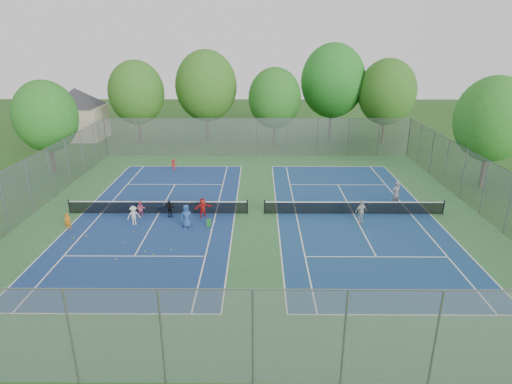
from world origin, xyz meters
TOP-DOWN VIEW (x-y plane):
  - ground at (0.00, 0.00)m, footprint 120.00×120.00m
  - court_pad at (0.00, 0.00)m, footprint 32.00×32.00m
  - court_left at (-7.00, 0.00)m, footprint 10.97×23.77m
  - court_right at (7.00, 0.00)m, footprint 10.97×23.77m
  - net_left at (-7.00, 0.00)m, footprint 12.87×0.10m
  - net_right at (7.00, 0.00)m, footprint 12.87×0.10m
  - fence_north at (0.00, 16.00)m, footprint 32.00×0.10m
  - fence_south at (0.00, -16.00)m, footprint 32.00×0.10m
  - fence_west at (-16.00, 0.00)m, footprint 0.10×32.00m
  - fence_east at (16.00, 0.00)m, footprint 0.10×32.00m
  - house at (-22.00, 24.00)m, footprint 11.03×11.03m
  - tree_nw at (-14.00, 22.00)m, footprint 6.40×6.40m
  - tree_nl at (-6.00, 23.00)m, footprint 7.20×7.20m
  - tree_nc at (2.00, 21.00)m, footprint 6.00×6.00m
  - tree_nr at (9.00, 24.00)m, footprint 7.60×7.60m
  - tree_ne at (15.00, 22.00)m, footprint 6.60×6.60m
  - tree_side_w at (-19.00, 10.00)m, footprint 5.60×5.60m
  - tree_side_e at (19.00, 6.00)m, footprint 6.00×6.00m
  - ball_crate at (-7.06, 0.61)m, footprint 0.44×0.44m
  - ball_hopper at (-3.15, -2.19)m, footprint 0.25×0.25m
  - student_a at (-12.29, -2.81)m, footprint 0.50×0.42m
  - student_b at (-8.07, -0.60)m, footprint 0.69×0.61m
  - student_c at (-8.20, -1.95)m, footprint 1.00×0.80m
  - student_d at (-6.07, -0.60)m, footprint 0.74×0.36m
  - student_e at (-4.60, -2.29)m, footprint 0.91×0.78m
  - student_f at (-3.72, -0.60)m, footprint 1.35×0.95m
  - child_far_baseline at (-7.88, 10.55)m, footprint 0.77×0.53m
  - instructor at (10.49, 1.79)m, footprint 0.80×0.67m
  - teen_court_b at (7.17, -1.42)m, footprint 1.00×0.74m
  - tennis_ball_0 at (-5.94, -6.20)m, footprint 0.07×0.07m
  - tennis_ball_1 at (-6.53, -5.85)m, footprint 0.07×0.07m
  - tennis_ball_2 at (-10.78, -3.83)m, footprint 0.07×0.07m
  - tennis_ball_3 at (-2.95, -2.88)m, footprint 0.07×0.07m
  - tennis_ball_4 at (-7.95, -3.17)m, footprint 0.07×0.07m
  - tennis_ball_5 at (-2.77, -1.48)m, footprint 0.07×0.07m
  - tennis_ball_6 at (-2.89, -6.39)m, footprint 0.07×0.07m
  - tennis_ball_7 at (-7.89, -6.84)m, footprint 0.07×0.07m
  - tennis_ball_8 at (-11.45, -4.17)m, footprint 0.07×0.07m
  - tennis_ball_9 at (-4.62, -2.76)m, footprint 0.07×0.07m
  - tennis_ball_10 at (-8.06, -4.71)m, footprint 0.07×0.07m
  - tennis_ball_11 at (-5.00, -5.65)m, footprint 0.07×0.07m

SIDE VIEW (x-z plane):
  - ground at x=0.00m, z-range 0.00..0.00m
  - court_pad at x=0.00m, z-range 0.00..0.01m
  - court_left at x=-7.00m, z-range 0.01..0.02m
  - court_right at x=7.00m, z-range 0.01..0.02m
  - tennis_ball_0 at x=-5.94m, z-range 0.00..0.07m
  - tennis_ball_1 at x=-6.53m, z-range 0.00..0.07m
  - tennis_ball_2 at x=-10.78m, z-range 0.00..0.07m
  - tennis_ball_3 at x=-2.95m, z-range 0.00..0.07m
  - tennis_ball_4 at x=-7.95m, z-range 0.00..0.07m
  - tennis_ball_5 at x=-2.77m, z-range 0.00..0.07m
  - tennis_ball_6 at x=-2.89m, z-range 0.00..0.07m
  - tennis_ball_7 at x=-7.89m, z-range 0.00..0.07m
  - tennis_ball_8 at x=-11.45m, z-range 0.00..0.07m
  - tennis_ball_9 at x=-4.62m, z-range 0.00..0.07m
  - tennis_ball_10 at x=-8.06m, z-range 0.00..0.07m
  - tennis_ball_11 at x=-5.00m, z-range 0.00..0.07m
  - ball_crate at x=-7.06m, z-range 0.00..0.34m
  - ball_hopper at x=-3.15m, z-range 0.00..0.49m
  - net_left at x=-7.00m, z-range 0.00..0.91m
  - net_right at x=7.00m, z-range 0.00..0.91m
  - child_far_baseline at x=-7.88m, z-range 0.00..1.10m
  - student_a at x=-12.29m, z-range 0.00..1.18m
  - student_b at x=-8.07m, z-range 0.00..1.18m
  - student_d at x=-6.07m, z-range 0.00..1.23m
  - student_c at x=-8.20m, z-range 0.00..1.35m
  - student_f at x=-3.72m, z-range 0.00..1.40m
  - teen_court_b at x=7.17m, z-range 0.00..1.58m
  - student_e at x=-4.60m, z-range 0.00..1.58m
  - instructor at x=10.49m, z-range 0.00..1.86m
  - fence_north at x=0.00m, z-range 0.00..4.00m
  - fence_south at x=0.00m, z-range 0.00..4.00m
  - fence_west at x=-16.00m, z-range 0.00..4.00m
  - fence_east at x=16.00m, z-range 0.00..4.00m
  - house at x=-22.00m, z-range 0.56..7.86m
  - tree_side_w at x=-19.00m, z-range 1.01..9.48m
  - tree_nc at x=2.00m, z-range 0.97..9.82m
  - tree_side_e at x=19.00m, z-range 1.14..10.34m
  - tree_nw at x=-14.00m, z-range 1.10..10.68m
  - tree_ne at x=15.00m, z-range 1.08..10.85m
  - tree_nl at x=-6.00m, z-range 1.20..11.89m
  - tree_nr at x=9.00m, z-range 1.33..12.75m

